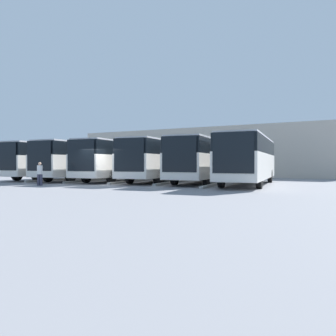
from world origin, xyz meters
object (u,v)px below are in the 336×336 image
object	(u,v)px
bus_0	(249,158)
pedestrian	(40,173)
bus_3	(122,159)
bus_5	(56,160)
bus_4	(86,160)
bus_2	(162,159)
bus_1	(204,159)

from	to	relation	value
bus_0	pedestrian	bearing A→B (deg)	25.54
bus_3	pedestrian	xyz separation A→B (m)	(1.31, 7.61, -1.00)
bus_5	pedestrian	world-z (taller)	bus_5
bus_0	bus_3	xyz separation A→B (m)	(10.98, -0.27, 0.00)
bus_0	bus_5	bearing A→B (deg)	-4.51
bus_4	pedestrian	bearing A→B (deg)	102.89
bus_2	bus_0	bearing A→B (deg)	168.15
bus_2	bus_5	world-z (taller)	same
bus_3	bus_4	bearing A→B (deg)	1.41
pedestrian	bus_0	bearing A→B (deg)	11.96
bus_3	bus_5	world-z (taller)	same
bus_4	bus_1	bearing A→B (deg)	-179.63
bus_1	bus_5	size ratio (longest dim) A/B	1.00
bus_2	bus_4	size ratio (longest dim) A/B	1.00
bus_4	bus_5	size ratio (longest dim) A/B	1.00
bus_4	pedestrian	size ratio (longest dim) A/B	7.34
bus_2	bus_3	xyz separation A→B (m)	(3.66, 0.57, 0.00)
bus_0	bus_1	xyz separation A→B (m)	(3.66, -0.93, 0.00)
bus_2	bus_3	distance (m)	3.71
bus_1	bus_0	bearing A→B (deg)	160.47
bus_4	bus_5	world-z (taller)	same
bus_1	bus_4	xyz separation A→B (m)	(10.98, 1.09, 0.00)
bus_4	pedestrian	world-z (taller)	bus_4
bus_3	bus_4	size ratio (longest dim) A/B	1.00
bus_1	pedestrian	world-z (taller)	bus_1
bus_3	pedestrian	distance (m)	7.78
bus_0	pedestrian	world-z (taller)	bus_0
bus_3	bus_4	distance (m)	3.69
bus_0	pedestrian	size ratio (longest dim) A/B	7.34
bus_4	bus_0	bearing A→B (deg)	175.34
bus_5	bus_2	bearing A→B (deg)	-179.62
bus_1	bus_5	world-z (taller)	same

